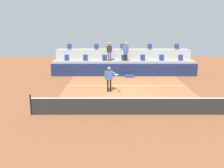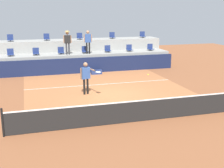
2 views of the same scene
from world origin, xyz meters
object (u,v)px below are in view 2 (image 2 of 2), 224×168
Objects in this scene: stadium_chair_lower_mid_right at (108,49)px; stadium_chair_upper_right at (112,36)px; stadium_chair_lower_mid_left at (61,51)px; stadium_chair_lower_right at (129,49)px; stadium_chair_lower_left at (36,52)px; tennis_ball at (148,75)px; stadium_chair_upper_left at (47,38)px; stadium_chair_upper_far_left at (10,38)px; stadium_chair_lower_center at (85,50)px; equipment_bag at (96,72)px; stadium_chair_lower_far_left at (10,53)px; stadium_chair_upper_center at (80,37)px; stadium_chair_upper_far_right at (143,35)px; spectator_leaning_on_rail at (88,40)px; tennis_player at (86,75)px; spectator_with_hat at (67,40)px; stadium_chair_lower_far_right at (150,48)px.

stadium_chair_upper_right is (0.89, 1.80, 0.85)m from stadium_chair_lower_mid_right.
stadium_chair_lower_mid_left and stadium_chair_lower_right have the same top height.
stadium_chair_lower_left is at bearing 180.00° from stadium_chair_lower_mid_left.
stadium_chair_lower_mid_left is 8.23m from tennis_ball.
stadium_chair_lower_mid_right is (5.34, 0.00, 0.00)m from stadium_chair_lower_left.
tennis_ball is (4.67, -9.08, -1.31)m from stadium_chair_upper_left.
stadium_chair_lower_left is 2.65m from stadium_chair_upper_far_left.
stadium_chair_upper_right is (4.44, 1.80, 0.85)m from stadium_chair_lower_mid_left.
stadium_chair_lower_mid_left is 1.00× the size of stadium_chair_lower_center.
equipment_bag is at bearing -40.95° from stadium_chair_lower_mid_left.
stadium_chair_lower_center is at bearing 0.00° from stadium_chair_lower_far_left.
stadium_chair_upper_far_left is at bearing 168.49° from stadium_chair_lower_right.
stadium_chair_upper_center is 1.00× the size of stadium_chair_upper_far_right.
stadium_chair_lower_mid_left is at bearing -157.94° from stadium_chair_upper_right.
stadium_chair_lower_far_left is 6.16m from equipment_bag.
stadium_chair_lower_center is 3.52m from stadium_chair_lower_right.
spectator_leaning_on_rail is at bearing -173.49° from stadium_chair_lower_right.
stadium_chair_upper_left and stadium_chair_upper_right have the same top height.
tennis_player is 2.29× the size of equipment_bag.
stadium_chair_upper_far_right is at bearing 0.00° from stadium_chair_upper_right.
stadium_chair_upper_right is at bearing 0.00° from stadium_chair_upper_far_left.
stadium_chair_lower_left is (1.73, 0.00, 0.00)m from stadium_chair_lower_far_left.
spectator_leaning_on_rail reaches higher than stadium_chair_lower_mid_right.
tennis_ball is at bearing -74.45° from stadium_chair_lower_center.
stadium_chair_lower_far_left is 5.61m from stadium_chair_upper_center.
stadium_chair_lower_left and stadium_chair_lower_right have the same top height.
stadium_chair_lower_right is 7.65× the size of tennis_ball.
stadium_chair_lower_right is 4.94m from spectator_with_hat.
stadium_chair_upper_left is 2.59m from stadium_chair_upper_center.
spectator_leaning_on_rail reaches higher than tennis_ball.
spectator_with_hat reaches higher than tennis_player.
stadium_chair_upper_far_right is at bearing 88.68° from stadium_chair_lower_far_right.
spectator_with_hat is 1.01× the size of spectator_leaning_on_rail.
stadium_chair_upper_left reaches higher than tennis_player.
stadium_chair_upper_far_left is (-7.08, 1.80, 0.85)m from stadium_chair_lower_mid_right.
stadium_chair_lower_mid_right and stadium_chair_lower_right have the same top height.
stadium_chair_lower_right is at bearing 0.00° from stadium_chair_lower_far_left.
stadium_chair_lower_far_left is 7.65× the size of tennis_ball.
stadium_chair_lower_center is 0.31× the size of spectator_leaning_on_rail.
stadium_chair_upper_right is 7.65× the size of tennis_ball.
stadium_chair_lower_right is (5.31, 0.00, 0.00)m from stadium_chair_lower_mid_left.
stadium_chair_lower_mid_right is at bearing 13.45° from spectator_leaning_on_rail.
spectator_leaning_on_rail is 7.26m from tennis_ball.
stadium_chair_upper_far_left is 7.16m from equipment_bag.
stadium_chair_upper_far_right is 7.65× the size of tennis_ball.
stadium_chair_upper_right is at bearing 115.69° from stadium_chair_lower_right.
stadium_chair_upper_left is at bearing 180.00° from stadium_chair_upper_far_right.
stadium_chair_lower_mid_right reaches higher than equipment_bag.
stadium_chair_lower_far_right is at bearing -91.32° from stadium_chair_upper_far_right.
stadium_chair_lower_far_left is 3.52m from stadium_chair_lower_mid_left.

